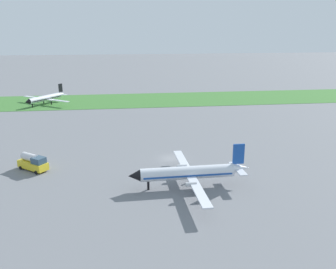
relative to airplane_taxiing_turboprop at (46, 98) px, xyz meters
The scene contains 5 objects.
ground_plane 71.69m from the airplane_taxiing_turboprop, 58.89° to the right, with size 600.00×600.00×0.00m, color slate.
grass_taxiway_strip 37.27m from the airplane_taxiing_turboprop, ahead, with size 360.00×28.00×0.08m, color #3D7533.
airplane_taxiing_turboprop is the anchor object (origin of this frame).
airplane_foreground_turboprop 85.39m from the airplane_taxiing_turboprop, 63.22° to the right, with size 21.55×25.19×7.55m.
fuel_truck_near_gate 65.18m from the airplane_taxiing_turboprop, 81.71° to the right, with size 6.57×5.94×3.29m.
Camera 1 is at (-9.85, -73.58, 27.39)m, focal length 39.36 mm.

